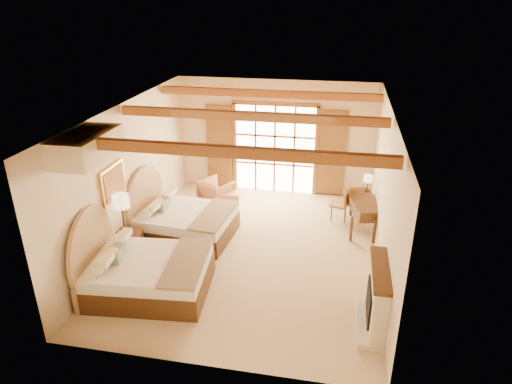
% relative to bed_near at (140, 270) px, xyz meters
% --- Properties ---
extents(floor, '(7.00, 7.00, 0.00)m').
position_rel_bed_near_xyz_m(floor, '(1.80, 1.82, -0.45)').
color(floor, '#D0B48F').
rests_on(floor, ground).
extents(wall_back, '(5.50, 0.00, 5.50)m').
position_rel_bed_near_xyz_m(wall_back, '(1.80, 5.32, 1.15)').
color(wall_back, beige).
rests_on(wall_back, ground).
extents(wall_left, '(0.00, 7.00, 7.00)m').
position_rel_bed_near_xyz_m(wall_left, '(-0.95, 1.82, 1.15)').
color(wall_left, beige).
rests_on(wall_left, ground).
extents(wall_right, '(0.00, 7.00, 7.00)m').
position_rel_bed_near_xyz_m(wall_right, '(4.55, 1.82, 1.15)').
color(wall_right, beige).
rests_on(wall_right, ground).
extents(ceiling, '(7.00, 7.00, 0.00)m').
position_rel_bed_near_xyz_m(ceiling, '(1.80, 1.82, 2.75)').
color(ceiling, '#A96333').
rests_on(ceiling, ground).
extents(ceiling_beams, '(5.39, 4.60, 0.18)m').
position_rel_bed_near_xyz_m(ceiling_beams, '(1.80, 1.82, 2.63)').
color(ceiling_beams, '#9A5821').
rests_on(ceiling_beams, ceiling).
extents(french_doors, '(3.95, 0.08, 2.60)m').
position_rel_bed_near_xyz_m(french_doors, '(1.80, 5.26, 0.80)').
color(french_doors, white).
rests_on(french_doors, ground).
extents(fireplace, '(0.46, 1.40, 1.16)m').
position_rel_bed_near_xyz_m(fireplace, '(4.39, -0.18, 0.06)').
color(fireplace, beige).
rests_on(fireplace, ground).
extents(painting, '(0.06, 0.95, 0.75)m').
position_rel_bed_near_xyz_m(painting, '(-0.91, 1.07, 1.30)').
color(painting, gold).
rests_on(painting, wall_left).
extents(canopy_valance, '(0.70, 1.40, 0.45)m').
position_rel_bed_near_xyz_m(canopy_valance, '(-0.60, -0.18, 2.50)').
color(canopy_valance, '#F9E9C7').
rests_on(canopy_valance, ceiling).
extents(bed_near, '(2.41, 1.90, 1.49)m').
position_rel_bed_near_xyz_m(bed_near, '(0.00, 0.00, 0.00)').
color(bed_near, '#432312').
rests_on(bed_near, floor).
extents(bed_far, '(2.30, 1.81, 1.42)m').
position_rel_bed_near_xyz_m(bed_far, '(0.00, 2.19, -0.02)').
color(bed_far, '#432312').
rests_on(bed_far, floor).
extents(nightstand, '(0.65, 0.65, 0.65)m').
position_rel_bed_near_xyz_m(nightstand, '(-0.70, 1.02, -0.13)').
color(nightstand, '#432312').
rests_on(nightstand, floor).
extents(floor_lamp, '(0.33, 0.33, 1.57)m').
position_rel_bed_near_xyz_m(floor_lamp, '(-0.70, 0.89, 0.88)').
color(floor_lamp, '#322216').
rests_on(floor_lamp, floor).
extents(armchair, '(1.06, 1.07, 0.72)m').
position_rel_bed_near_xyz_m(armchair, '(0.42, 4.00, -0.09)').
color(armchair, '#B4714C').
rests_on(armchair, floor).
extents(ottoman, '(0.73, 0.73, 0.45)m').
position_rel_bed_near_xyz_m(ottoman, '(0.73, 3.98, -0.23)').
color(ottoman, tan).
rests_on(ottoman, floor).
extents(desk, '(0.99, 1.56, 0.78)m').
position_rel_bed_near_xyz_m(desk, '(4.25, 3.37, -0.03)').
color(desk, '#432312').
rests_on(desk, floor).
extents(desk_chair, '(0.50, 0.50, 0.96)m').
position_rel_bed_near_xyz_m(desk_chair, '(3.70, 3.75, -0.15)').
color(desk_chair, '#98552D').
rests_on(desk_chair, floor).
extents(desk_lamp, '(0.21, 0.21, 0.43)m').
position_rel_bed_near_xyz_m(desk_lamp, '(4.33, 3.88, 0.65)').
color(desk_lamp, '#322216').
rests_on(desk_lamp, desk).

